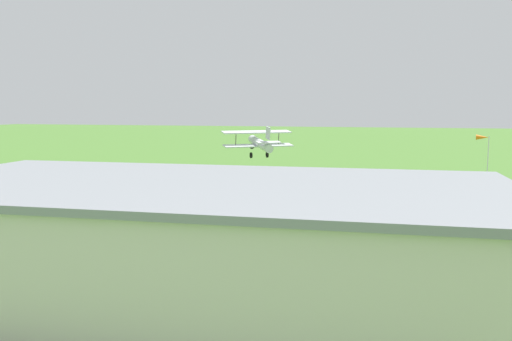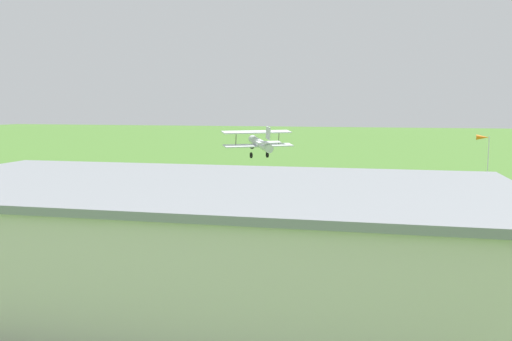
{
  "view_description": "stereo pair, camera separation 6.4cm",
  "coord_description": "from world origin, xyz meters",
  "px_view_note": "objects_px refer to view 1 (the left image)",
  "views": [
    {
      "loc": [
        -11.64,
        63.27,
        9.76
      ],
      "look_at": [
        0.3,
        16.31,
        3.89
      ],
      "focal_mm": 36.68,
      "sensor_mm": 36.0,
      "label": 1
    },
    {
      "loc": [
        -11.7,
        63.26,
        9.76
      ],
      "look_at": [
        0.3,
        16.31,
        3.89
      ],
      "focal_mm": 36.68,
      "sensor_mm": 36.0,
      "label": 2
    }
  ],
  "objects_px": {
    "car_red": "(34,209)",
    "person_walking_on_apron": "(310,214)",
    "car_silver": "(458,233)",
    "windsock": "(483,142)",
    "person_crossing_taxiway": "(97,205)",
    "person_by_parked_cars": "(164,205)",
    "biplane": "(259,142)",
    "car_yellow": "(113,213)",
    "hangar": "(200,238)"
  },
  "relations": [
    {
      "from": "hangar",
      "to": "person_by_parked_cars",
      "type": "distance_m",
      "value": 21.73
    },
    {
      "from": "hangar",
      "to": "car_silver",
      "type": "xyz_separation_m",
      "value": [
        -14.37,
        -13.7,
        -2.14
      ]
    },
    {
      "from": "car_yellow",
      "to": "person_walking_on_apron",
      "type": "xyz_separation_m",
      "value": [
        -16.51,
        -3.06,
        0.07
      ]
    },
    {
      "from": "hangar",
      "to": "person_crossing_taxiway",
      "type": "xyz_separation_m",
      "value": [
        16.38,
        -17.06,
        -2.13
      ]
    },
    {
      "from": "biplane",
      "to": "person_by_parked_cars",
      "type": "relative_size",
      "value": 4.71
    },
    {
      "from": "car_silver",
      "to": "person_by_parked_cars",
      "type": "height_order",
      "value": "person_by_parked_cars"
    },
    {
      "from": "biplane",
      "to": "person_walking_on_apron",
      "type": "xyz_separation_m",
      "value": [
        -7.65,
        13.3,
        -5.06
      ]
    },
    {
      "from": "person_by_parked_cars",
      "to": "biplane",
      "type": "bearing_deg",
      "value": -116.97
    },
    {
      "from": "person_crossing_taxiway",
      "to": "person_walking_on_apron",
      "type": "relative_size",
      "value": 0.97
    },
    {
      "from": "person_crossing_taxiway",
      "to": "windsock",
      "type": "bearing_deg",
      "value": -149.82
    },
    {
      "from": "biplane",
      "to": "car_yellow",
      "type": "relative_size",
      "value": 1.9
    },
    {
      "from": "biplane",
      "to": "person_walking_on_apron",
      "type": "relative_size",
      "value": 4.34
    },
    {
      "from": "car_red",
      "to": "person_walking_on_apron",
      "type": "distance_m",
      "value": 24.22
    },
    {
      "from": "hangar",
      "to": "person_walking_on_apron",
      "type": "bearing_deg",
      "value": -100.36
    },
    {
      "from": "biplane",
      "to": "car_yellow",
      "type": "bearing_deg",
      "value": 61.56
    },
    {
      "from": "car_yellow",
      "to": "person_crossing_taxiway",
      "type": "height_order",
      "value": "person_crossing_taxiway"
    },
    {
      "from": "biplane",
      "to": "windsock",
      "type": "distance_m",
      "value": 25.18
    },
    {
      "from": "car_yellow",
      "to": "car_red",
      "type": "distance_m",
      "value": 7.46
    },
    {
      "from": "car_red",
      "to": "person_walking_on_apron",
      "type": "xyz_separation_m",
      "value": [
        -23.96,
        -3.54,
        0.05
      ]
    },
    {
      "from": "car_red",
      "to": "person_walking_on_apron",
      "type": "bearing_deg",
      "value": -171.6
    },
    {
      "from": "hangar",
      "to": "car_red",
      "type": "bearing_deg",
      "value": -34.04
    },
    {
      "from": "car_silver",
      "to": "car_yellow",
      "type": "height_order",
      "value": "car_silver"
    },
    {
      "from": "car_silver",
      "to": "windsock",
      "type": "distance_m",
      "value": 25.41
    },
    {
      "from": "car_yellow",
      "to": "person_crossing_taxiway",
      "type": "distance_m",
      "value": 4.0
    },
    {
      "from": "car_silver",
      "to": "person_walking_on_apron",
      "type": "relative_size",
      "value": 2.69
    },
    {
      "from": "biplane",
      "to": "car_red",
      "type": "height_order",
      "value": "biplane"
    },
    {
      "from": "hangar",
      "to": "biplane",
      "type": "bearing_deg",
      "value": -81.81
    },
    {
      "from": "car_silver",
      "to": "person_by_parked_cars",
      "type": "xyz_separation_m",
      "value": [
        24.91,
        -5.18,
        -0.04
      ]
    },
    {
      "from": "person_by_parked_cars",
      "to": "person_walking_on_apron",
      "type": "bearing_deg",
      "value": 174.5
    },
    {
      "from": "car_yellow",
      "to": "hangar",
      "type": "bearing_deg",
      "value": 132.53
    },
    {
      "from": "person_crossing_taxiway",
      "to": "person_walking_on_apron",
      "type": "distance_m",
      "value": 19.59
    },
    {
      "from": "person_walking_on_apron",
      "to": "windsock",
      "type": "xyz_separation_m",
      "value": [
        -16.48,
        -20.48,
        5.0
      ]
    },
    {
      "from": "car_silver",
      "to": "windsock",
      "type": "height_order",
      "value": "windsock"
    },
    {
      "from": "person_crossing_taxiway",
      "to": "person_walking_on_apron",
      "type": "height_order",
      "value": "person_walking_on_apron"
    },
    {
      "from": "car_silver",
      "to": "person_by_parked_cars",
      "type": "relative_size",
      "value": 2.92
    },
    {
      "from": "car_silver",
      "to": "car_yellow",
      "type": "relative_size",
      "value": 1.18
    },
    {
      "from": "person_crossing_taxiway",
      "to": "hangar",
      "type": "bearing_deg",
      "value": 133.83
    },
    {
      "from": "car_red",
      "to": "person_walking_on_apron",
      "type": "relative_size",
      "value": 2.34
    },
    {
      "from": "car_silver",
      "to": "person_crossing_taxiway",
      "type": "height_order",
      "value": "person_crossing_taxiway"
    },
    {
      "from": "hangar",
      "to": "person_crossing_taxiway",
      "type": "height_order",
      "value": "hangar"
    },
    {
      "from": "car_silver",
      "to": "person_walking_on_apron",
      "type": "distance_m",
      "value": 11.81
    },
    {
      "from": "car_red",
      "to": "person_by_parked_cars",
      "type": "xyz_separation_m",
      "value": [
        -10.21,
        -4.86,
        -0.03
      ]
    },
    {
      "from": "car_silver",
      "to": "car_red",
      "type": "relative_size",
      "value": 1.15
    },
    {
      "from": "biplane",
      "to": "car_red",
      "type": "xyz_separation_m",
      "value": [
        16.31,
        16.84,
        -5.11
      ]
    },
    {
      "from": "car_silver",
      "to": "car_yellow",
      "type": "bearing_deg",
      "value": -1.65
    },
    {
      "from": "car_red",
      "to": "windsock",
      "type": "distance_m",
      "value": 47.3
    },
    {
      "from": "biplane",
      "to": "person_crossing_taxiway",
      "type": "xyz_separation_m",
      "value": [
        11.93,
        13.8,
        -5.09
      ]
    },
    {
      "from": "person_crossing_taxiway",
      "to": "person_by_parked_cars",
      "type": "xyz_separation_m",
      "value": [
        -5.84,
        -1.82,
        -0.05
      ]
    },
    {
      "from": "car_silver",
      "to": "car_red",
      "type": "bearing_deg",
      "value": -0.52
    },
    {
      "from": "car_yellow",
      "to": "windsock",
      "type": "bearing_deg",
      "value": -144.5
    }
  ]
}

